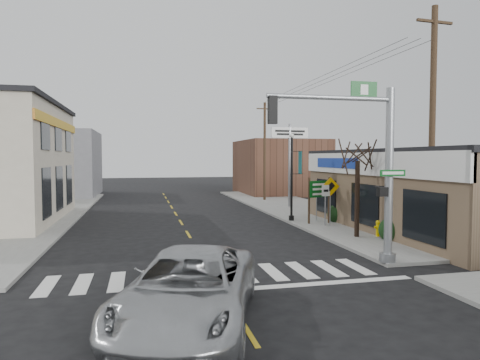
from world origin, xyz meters
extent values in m
plane|color=black|center=(0.00, 0.00, 0.00)|extent=(140.00, 140.00, 0.00)
cube|color=slate|center=(9.00, 13.00, 0.07)|extent=(6.00, 38.00, 0.13)
cube|color=slate|center=(-9.00, 13.00, 0.07)|extent=(6.00, 38.00, 0.13)
cube|color=gold|center=(0.00, 8.00, 0.01)|extent=(0.12, 56.00, 0.01)
cube|color=silver|center=(0.00, 0.40, 0.01)|extent=(11.00, 2.20, 0.01)
cube|color=brown|center=(14.50, 6.00, 2.00)|extent=(12.00, 14.00, 4.00)
cube|color=brown|center=(12.00, 30.00, 2.80)|extent=(8.00, 10.00, 5.60)
cube|color=slate|center=(-11.00, 32.00, 3.20)|extent=(9.00, 10.00, 6.40)
imported|color=#A8AAAD|center=(-1.20, -3.47, 0.83)|extent=(4.42, 6.50, 1.65)
cylinder|color=gray|center=(6.20, 0.31, 3.17)|extent=(0.28, 0.28, 6.08)
cylinder|color=gray|center=(3.97, 0.31, 5.80)|extent=(4.46, 0.16, 0.16)
cube|color=black|center=(1.94, 0.31, 5.35)|extent=(0.28, 0.22, 0.91)
cube|color=#064913|center=(6.20, 0.09, 3.27)|extent=(0.96, 0.04, 0.22)
cube|color=#064913|center=(5.19, 0.31, 6.11)|extent=(0.96, 0.05, 0.56)
cube|color=black|center=(5.95, 0.26, 2.61)|extent=(0.32, 0.26, 0.32)
cube|color=#44301F|center=(6.84, 9.13, 1.41)|extent=(0.09, 0.09, 2.57)
cube|color=#44301F|center=(8.03, 9.13, 1.41)|extent=(0.09, 0.09, 2.57)
cube|color=#0A542A|center=(7.43, 9.07, 2.06)|extent=(1.47, 0.05, 0.92)
cylinder|color=#DFB700|center=(8.50, 4.75, 0.44)|extent=(0.22, 0.22, 0.62)
sphere|color=#DFB700|center=(8.50, 4.75, 0.78)|extent=(0.24, 0.24, 0.24)
cylinder|color=gray|center=(7.68, 8.21, 1.33)|extent=(0.06, 0.06, 2.40)
cube|color=#DD9D05|center=(7.68, 8.18, 2.24)|extent=(1.02, 0.03, 1.02)
cylinder|color=black|center=(6.30, 10.49, 2.57)|extent=(0.13, 0.13, 4.88)
sphere|color=silver|center=(6.30, 10.49, 5.06)|extent=(0.26, 0.26, 0.26)
cube|color=#135456|center=(6.82, 10.49, 3.51)|extent=(0.02, 0.52, 1.31)
cylinder|color=gray|center=(8.58, 17.26, 3.22)|extent=(0.18, 0.18, 6.19)
cube|color=silver|center=(8.58, 17.26, 5.66)|extent=(2.91, 0.18, 0.77)
cylinder|color=black|center=(7.50, 4.95, 1.89)|extent=(0.22, 0.22, 3.53)
ellipsoid|color=#1A3516|center=(8.67, 3.95, 0.56)|extent=(1.14, 1.14, 0.85)
ellipsoid|color=black|center=(8.74, 9.51, 0.56)|extent=(1.16, 1.16, 0.87)
cylinder|color=#3F251D|center=(9.50, 2.44, 5.06)|extent=(0.26, 0.26, 9.85)
cube|color=#3F251D|center=(9.50, 2.44, 9.34)|extent=(1.71, 0.11, 0.11)
cylinder|color=#3B2B1C|center=(8.22, 22.64, 4.35)|extent=(0.22, 0.22, 8.43)
cube|color=#3B2B1C|center=(8.22, 22.64, 8.01)|extent=(1.47, 0.09, 0.09)
camera|label=1|loc=(-2.23, -13.03, 3.80)|focal=32.00mm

